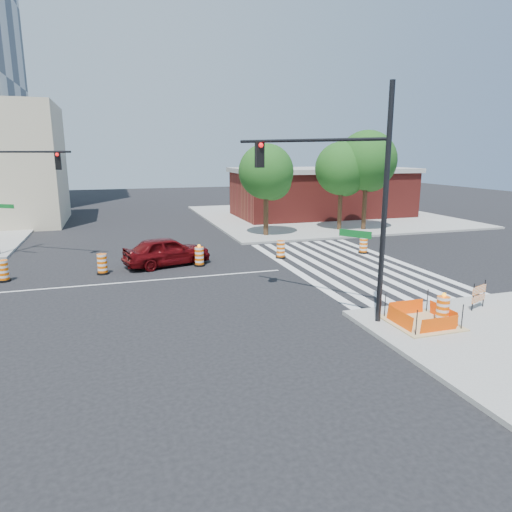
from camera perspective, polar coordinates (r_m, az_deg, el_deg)
The scene contains 19 objects.
ground at distance 22.39m, azimuth -14.29°, elevation -3.09°, with size 120.00×120.00×0.00m, color black.
sidewalk_ne at distance 44.28m, azimuth 8.14°, elevation 4.98°, with size 22.00×22.00×0.15m, color gray.
crosswalk_east at distance 25.36m, azimuth 11.20°, elevation -1.07°, with size 6.75×13.50×0.01m.
lane_centerline at distance 22.39m, azimuth -14.29°, elevation -3.08°, with size 14.00×0.12×0.01m, color silver.
excavation_pit at distance 17.05m, azimuth 19.97°, elevation -7.71°, with size 2.20×2.20×0.90m.
brick_storefront at distance 44.04m, azimuth 8.23°, elevation 7.87°, with size 16.50×8.50×4.60m.
red_coupe at distance 25.07m, azimuth -11.06°, elevation 0.61°, with size 1.86×4.63×1.58m, color #4F0609.
signal_pole_se at distance 16.53m, azimuth 10.41°, elevation 9.04°, with size 3.77×4.97×8.07m.
signal_pole_nw at distance 29.27m, azimuth -28.26°, elevation 8.71°, with size 4.80×3.36×7.58m.
pit_drum at distance 17.30m, azimuth 22.29°, elevation -6.28°, with size 0.55×0.55×1.08m.
barricade at distance 19.31m, azimuth 26.09°, elevation -4.26°, with size 0.87×0.35×1.07m.
tree_north_c at distance 32.74m, azimuth 1.34°, elevation 10.10°, with size 3.94×3.90×6.63m.
tree_north_d at distance 35.82m, azimuth 10.66°, elevation 10.33°, with size 4.01×4.01×6.82m.
tree_north_e at distance 36.34m, azimuth 13.70°, elevation 11.12°, with size 4.51×4.51×7.67m.
median_drum_1 at distance 24.66m, azimuth -29.06°, elevation -1.72°, with size 0.60×0.60×1.02m.
median_drum_2 at distance 24.15m, azimuth -18.66°, elevation -1.04°, with size 0.60×0.60×1.02m.
median_drum_3 at distance 24.74m, azimuth -7.10°, elevation -0.12°, with size 0.60×0.60×1.18m.
median_drum_4 at distance 26.38m, azimuth 3.11°, elevation 0.74°, with size 0.60×0.60×1.02m.
median_drum_5 at distance 28.38m, azimuth 13.28°, elevation 1.27°, with size 0.60×0.60×1.02m.
Camera 1 is at (-1.00, -21.56, 5.95)m, focal length 32.00 mm.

